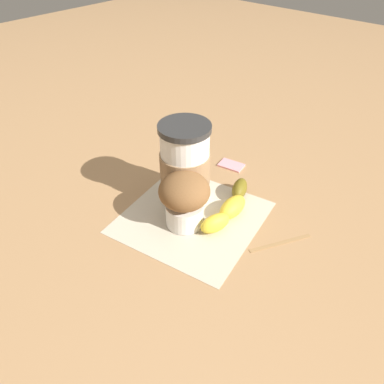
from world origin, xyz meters
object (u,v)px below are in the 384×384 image
at_px(coffee_cup, 185,165).
at_px(banana, 230,206).
at_px(muffin, 183,197).
at_px(sugar_packet, 231,164).

xyz_separation_m(coffee_cup, banana, (0.09, 0.02, -0.06)).
bearing_deg(banana, muffin, -123.12).
relative_size(muffin, sugar_packet, 1.94).
distance_m(muffin, sugar_packet, 0.20).
height_order(coffee_cup, banana, coffee_cup).
bearing_deg(banana, coffee_cup, -168.03).
height_order(coffee_cup, muffin, coffee_cup).
bearing_deg(coffee_cup, muffin, -50.22).
xyz_separation_m(banana, sugar_packet, (-0.09, 0.12, -0.01)).
relative_size(coffee_cup, banana, 0.92).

